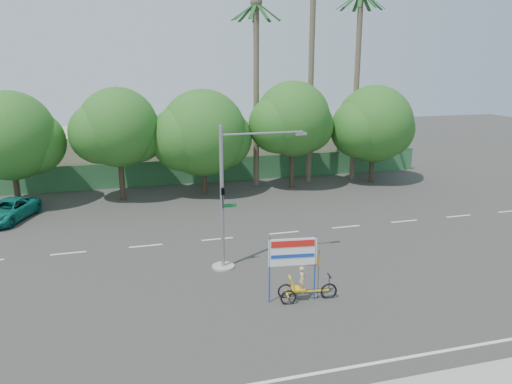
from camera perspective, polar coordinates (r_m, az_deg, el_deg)
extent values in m
plane|color=#33302D|center=(21.98, 4.99, -11.91)|extent=(120.00, 120.00, 0.00)
cube|color=#336B3D|center=(41.40, -5.40, 2.46)|extent=(38.00, 0.08, 2.00)
cube|color=beige|center=(45.11, -19.11, 4.03)|extent=(12.00, 8.00, 4.00)
cube|color=beige|center=(47.49, 3.17, 5.10)|extent=(14.00, 8.00, 3.60)
cylinder|color=#473828|center=(37.86, -25.74, 1.02)|extent=(0.40, 0.40, 3.52)
sphere|color=#1F5218|center=(37.31, -26.29, 5.79)|extent=(6.00, 6.00, 6.00)
sphere|color=#1F5218|center=(37.45, -24.08, 5.20)|extent=(4.32, 4.32, 4.32)
cylinder|color=#473828|center=(37.19, -15.12, 1.95)|extent=(0.40, 0.40, 3.74)
sphere|color=#1F5218|center=(36.61, -15.48, 7.14)|extent=(5.60, 5.60, 5.60)
sphere|color=#1F5218|center=(37.01, -13.46, 6.42)|extent=(4.03, 4.03, 4.03)
sphere|color=#1F5218|center=(36.43, -17.43, 6.42)|extent=(4.26, 4.26, 4.26)
cylinder|color=#473828|center=(37.73, -5.96, 2.23)|extent=(0.40, 0.40, 3.30)
sphere|color=#1F5218|center=(37.19, -6.09, 6.74)|extent=(6.40, 6.40, 6.40)
sphere|color=#1F5218|center=(37.81, -3.98, 6.12)|extent=(4.61, 4.61, 4.61)
sphere|color=#1F5218|center=(36.78, -8.23, 6.11)|extent=(4.86, 4.86, 4.86)
cylinder|color=#473828|center=(39.40, 4.12, 3.24)|extent=(0.40, 0.40, 3.87)
sphere|color=#1F5218|center=(38.84, 4.22, 8.33)|extent=(5.80, 5.80, 5.80)
sphere|color=#1F5218|center=(39.65, 5.85, 7.53)|extent=(4.18, 4.18, 4.18)
sphere|color=#1F5218|center=(38.23, 2.48, 7.72)|extent=(4.41, 4.41, 4.41)
cylinder|color=#473828|center=(42.27, 13.11, 3.39)|extent=(0.40, 0.40, 3.43)
sphere|color=#1F5218|center=(41.78, 13.36, 7.58)|extent=(6.20, 6.20, 6.20)
sphere|color=#1F5218|center=(42.79, 14.78, 6.92)|extent=(4.46, 4.46, 4.46)
sphere|color=#1F5218|center=(40.95, 11.78, 7.09)|extent=(4.71, 4.71, 4.71)
cylinder|color=#70604C|center=(40.72, 6.30, 12.89)|extent=(0.44, 0.44, 17.00)
cylinder|color=#70604C|center=(42.40, 11.39, 11.41)|extent=(0.44, 0.44, 15.00)
cube|color=#1C4C21|center=(42.99, 13.08, 20.51)|extent=(1.91, 0.28, 1.36)
cube|color=#1C4C21|center=(43.43, 12.41, 20.49)|extent=(1.65, 1.44, 1.36)
cube|color=#1C4C21|center=(43.46, 11.50, 20.53)|extent=(0.61, 1.93, 1.36)
cube|color=#1C4C21|center=(43.09, 10.77, 20.62)|extent=(1.20, 1.80, 1.36)
cube|color=#1C4C21|center=(42.46, 10.54, 20.71)|extent=(1.89, 0.92, 1.36)
cube|color=#1C4C21|center=(41.89, 10.95, 20.78)|extent=(1.89, 0.92, 1.36)
cube|color=#1C4C21|center=(42.36, 13.22, 20.59)|extent=(1.65, 1.44, 1.36)
cylinder|color=#70604C|center=(39.36, 0.03, 10.72)|extent=(0.44, 0.44, 14.00)
sphere|color=#70604C|center=(39.47, 0.03, 20.91)|extent=(0.90, 0.90, 0.90)
cube|color=#1C4C21|center=(39.66, 1.42, 19.92)|extent=(1.91, 0.28, 1.36)
cube|color=#1C4C21|center=(40.18, 0.84, 19.85)|extent=(1.65, 1.44, 1.36)
cube|color=#1C4C21|center=(40.34, -0.11, 19.84)|extent=(0.61, 1.93, 1.36)
cube|color=#1C4C21|center=(40.07, -0.99, 19.87)|extent=(1.20, 1.80, 1.36)
cube|color=#1C4C21|center=(39.49, -1.42, 19.94)|extent=(1.89, 0.92, 1.36)
cube|color=#1C4C21|center=(38.86, -1.17, 20.02)|extent=(1.89, 0.92, 1.36)
cube|color=#1C4C21|center=(38.49, -0.34, 20.07)|extent=(1.20, 1.80, 1.36)
cube|color=#1C4C21|center=(38.56, 0.67, 20.06)|extent=(0.61, 1.93, 1.36)
cube|color=#1C4C21|center=(39.02, 1.37, 20.00)|extent=(1.65, 1.44, 1.36)
cylinder|color=gray|center=(24.81, -3.76, -8.49)|extent=(1.10, 1.10, 0.10)
cylinder|color=gray|center=(23.66, -3.90, -0.80)|extent=(0.18, 0.18, 7.00)
cylinder|color=gray|center=(23.49, 0.78, 6.73)|extent=(4.00, 0.10, 0.10)
cube|color=gray|center=(24.10, 5.14, 6.64)|extent=(0.55, 0.20, 0.12)
imported|color=black|center=(23.42, -3.80, -0.71)|extent=(0.16, 0.20, 1.00)
cube|color=#14662D|center=(23.82, -3.07, -1.55)|extent=(0.70, 0.04, 0.18)
torus|color=black|center=(21.92, 8.31, -11.15)|extent=(0.73, 0.18, 0.73)
torus|color=black|center=(21.78, 3.38, -11.25)|extent=(0.68, 0.16, 0.68)
torus|color=black|center=(21.25, 3.71, -11.96)|extent=(0.68, 0.16, 0.68)
cube|color=yellow|center=(21.67, 5.96, -11.21)|extent=(1.82, 0.30, 0.06)
cube|color=yellow|center=(21.51, 3.54, -11.55)|extent=(0.15, 0.65, 0.05)
cube|color=yellow|center=(21.51, 4.84, -10.94)|extent=(0.59, 0.52, 0.06)
cube|color=yellow|center=(21.32, 4.08, -10.27)|extent=(0.30, 0.48, 0.58)
cylinder|color=black|center=(21.74, 8.35, -10.13)|extent=(0.04, 0.04, 0.59)
cube|color=black|center=(21.62, 8.38, -9.44)|extent=(0.10, 0.48, 0.04)
imported|color=#CCB284|center=(21.37, 5.29, -9.92)|extent=(0.33, 0.46, 1.16)
cylinder|color=blue|center=(20.90, 1.55, -8.93)|extent=(0.07, 0.07, 2.90)
cylinder|color=blue|center=(21.29, 6.74, -8.58)|extent=(0.07, 0.07, 2.90)
cube|color=white|center=(20.78, 4.21, -6.86)|extent=(2.03, 0.32, 1.18)
cube|color=red|center=(20.61, 4.25, -5.93)|extent=(1.81, 0.25, 0.28)
cube|color=blue|center=(20.81, 4.22, -7.31)|extent=(1.81, 0.25, 0.15)
cylinder|color=black|center=(21.46, 7.14, -9.33)|extent=(0.02, 0.02, 2.25)
cube|color=red|center=(21.09, 6.21, -7.68)|extent=(0.95, 0.14, 0.70)
imported|color=#107266|center=(35.19, -26.48, -1.89)|extent=(3.82, 5.28, 1.34)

